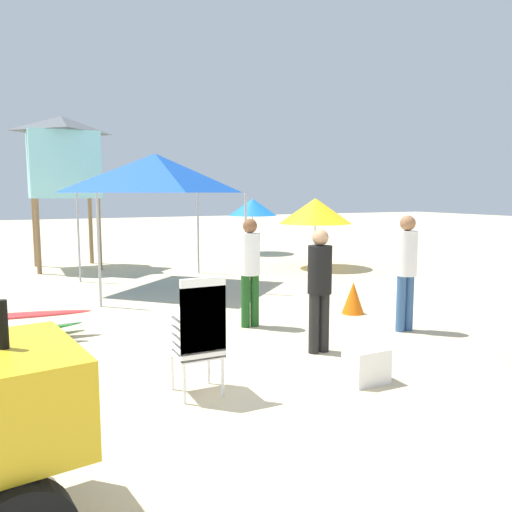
{
  "coord_description": "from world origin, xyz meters",
  "views": [
    {
      "loc": [
        -2.04,
        -4.67,
        2.14
      ],
      "look_at": [
        1.44,
        2.52,
        1.15
      ],
      "focal_mm": 35.97,
      "sensor_mm": 36.0,
      "label": 1
    }
  ],
  "objects_px": {
    "beach_umbrella_left": "(253,207)",
    "stacked_plastic_chairs": "(199,328)",
    "lifeguard_far_right": "(406,265)",
    "cooler_box": "(366,365)",
    "beach_umbrella_far": "(315,211)",
    "lifeguard_tower": "(63,157)",
    "lifeguard_near_right": "(250,265)",
    "popup_canopy": "(156,173)",
    "traffic_cone_near": "(353,298)",
    "lifeguard_near_center": "(320,282)"
  },
  "relations": [
    {
      "from": "stacked_plastic_chairs",
      "to": "lifeguard_near_right",
      "type": "distance_m",
      "value": 2.91
    },
    {
      "from": "stacked_plastic_chairs",
      "to": "beach_umbrella_far",
      "type": "xyz_separation_m",
      "value": [
        6.12,
        7.43,
        0.89
      ]
    },
    {
      "from": "beach_umbrella_left",
      "to": "traffic_cone_near",
      "type": "height_order",
      "value": "beach_umbrella_left"
    },
    {
      "from": "beach_umbrella_far",
      "to": "traffic_cone_near",
      "type": "relative_size",
      "value": 3.59
    },
    {
      "from": "beach_umbrella_left",
      "to": "traffic_cone_near",
      "type": "distance_m",
      "value": 9.42
    },
    {
      "from": "lifeguard_tower",
      "to": "lifeguard_near_right",
      "type": "bearing_deg",
      "value": -76.38
    },
    {
      "from": "lifeguard_near_center",
      "to": "lifeguard_far_right",
      "type": "bearing_deg",
      "value": 10.7
    },
    {
      "from": "stacked_plastic_chairs",
      "to": "cooler_box",
      "type": "xyz_separation_m",
      "value": [
        1.83,
        -0.44,
        -0.55
      ]
    },
    {
      "from": "traffic_cone_near",
      "to": "lifeguard_near_right",
      "type": "bearing_deg",
      "value": -179.6
    },
    {
      "from": "lifeguard_near_right",
      "to": "beach_umbrella_far",
      "type": "xyz_separation_m",
      "value": [
        4.43,
        5.08,
        0.63
      ]
    },
    {
      "from": "popup_canopy",
      "to": "beach_umbrella_far",
      "type": "xyz_separation_m",
      "value": [
        4.84,
        1.01,
        -0.94
      ]
    },
    {
      "from": "lifeguard_far_right",
      "to": "lifeguard_tower",
      "type": "xyz_separation_m",
      "value": [
        -4.02,
        9.36,
        2.08
      ]
    },
    {
      "from": "lifeguard_near_right",
      "to": "beach_umbrella_left",
      "type": "xyz_separation_m",
      "value": [
        4.35,
        9.05,
        0.64
      ]
    },
    {
      "from": "lifeguard_near_center",
      "to": "beach_umbrella_left",
      "type": "height_order",
      "value": "beach_umbrella_left"
    },
    {
      "from": "lifeguard_near_right",
      "to": "lifeguard_tower",
      "type": "bearing_deg",
      "value": 103.62
    },
    {
      "from": "lifeguard_far_right",
      "to": "cooler_box",
      "type": "xyz_separation_m",
      "value": [
        -1.91,
        -1.51,
        -0.84
      ]
    },
    {
      "from": "stacked_plastic_chairs",
      "to": "lifeguard_far_right",
      "type": "xyz_separation_m",
      "value": [
        3.75,
        1.08,
        0.3
      ]
    },
    {
      "from": "lifeguard_tower",
      "to": "beach_umbrella_far",
      "type": "distance_m",
      "value": 7.22
    },
    {
      "from": "popup_canopy",
      "to": "traffic_cone_near",
      "type": "distance_m",
      "value": 5.26
    },
    {
      "from": "lifeguard_near_right",
      "to": "lifeguard_far_right",
      "type": "height_order",
      "value": "lifeguard_far_right"
    },
    {
      "from": "lifeguard_near_center",
      "to": "stacked_plastic_chairs",
      "type": "bearing_deg",
      "value": -159.24
    },
    {
      "from": "popup_canopy",
      "to": "lifeguard_tower",
      "type": "xyz_separation_m",
      "value": [
        -1.55,
        4.02,
        0.55
      ]
    },
    {
      "from": "beach_umbrella_left",
      "to": "beach_umbrella_far",
      "type": "height_order",
      "value": "beach_umbrella_far"
    },
    {
      "from": "lifeguard_far_right",
      "to": "lifeguard_tower",
      "type": "distance_m",
      "value": 10.4
    },
    {
      "from": "lifeguard_near_right",
      "to": "traffic_cone_near",
      "type": "xyz_separation_m",
      "value": [
        2.03,
        0.01,
        -0.72
      ]
    },
    {
      "from": "lifeguard_near_center",
      "to": "lifeguard_near_right",
      "type": "xyz_separation_m",
      "value": [
        -0.26,
        1.62,
        0.05
      ]
    },
    {
      "from": "stacked_plastic_chairs",
      "to": "beach_umbrella_left",
      "type": "xyz_separation_m",
      "value": [
        6.04,
        11.4,
        0.89
      ]
    },
    {
      "from": "traffic_cone_near",
      "to": "lifeguard_far_right",
      "type": "bearing_deg",
      "value": -88.99
    },
    {
      "from": "lifeguard_far_right",
      "to": "beach_umbrella_far",
      "type": "height_order",
      "value": "beach_umbrella_far"
    },
    {
      "from": "lifeguard_near_right",
      "to": "popup_canopy",
      "type": "distance_m",
      "value": 4.38
    },
    {
      "from": "lifeguard_near_center",
      "to": "popup_canopy",
      "type": "bearing_deg",
      "value": 96.78
    },
    {
      "from": "lifeguard_far_right",
      "to": "beach_umbrella_left",
      "type": "bearing_deg",
      "value": 77.47
    },
    {
      "from": "lifeguard_far_right",
      "to": "beach_umbrella_far",
      "type": "xyz_separation_m",
      "value": [
        2.38,
        6.35,
        0.59
      ]
    },
    {
      "from": "lifeguard_near_center",
      "to": "cooler_box",
      "type": "xyz_separation_m",
      "value": [
        -0.12,
        -1.18,
        -0.76
      ]
    },
    {
      "from": "stacked_plastic_chairs",
      "to": "beach_umbrella_left",
      "type": "distance_m",
      "value": 12.93
    },
    {
      "from": "lifeguard_tower",
      "to": "beach_umbrella_far",
      "type": "xyz_separation_m",
      "value": [
        6.39,
        -3.01,
        -1.49
      ]
    },
    {
      "from": "popup_canopy",
      "to": "lifeguard_near_right",
      "type": "bearing_deg",
      "value": -84.21
    },
    {
      "from": "beach_umbrella_left",
      "to": "lifeguard_tower",
      "type": "bearing_deg",
      "value": -171.34
    },
    {
      "from": "lifeguard_far_right",
      "to": "popup_canopy",
      "type": "height_order",
      "value": "popup_canopy"
    },
    {
      "from": "stacked_plastic_chairs",
      "to": "beach_umbrella_left",
      "type": "relative_size",
      "value": 0.67
    },
    {
      "from": "stacked_plastic_chairs",
      "to": "lifeguard_tower",
      "type": "relative_size",
      "value": 0.3
    },
    {
      "from": "stacked_plastic_chairs",
      "to": "lifeguard_tower",
      "type": "xyz_separation_m",
      "value": [
        -0.27,
        10.44,
        2.38
      ]
    },
    {
      "from": "stacked_plastic_chairs",
      "to": "lifeguard_near_right",
      "type": "relative_size",
      "value": 0.74
    },
    {
      "from": "beach_umbrella_left",
      "to": "stacked_plastic_chairs",
      "type": "bearing_deg",
      "value": -117.91
    },
    {
      "from": "beach_umbrella_far",
      "to": "lifeguard_tower",
      "type": "bearing_deg",
      "value": 154.78
    },
    {
      "from": "stacked_plastic_chairs",
      "to": "popup_canopy",
      "type": "distance_m",
      "value": 6.8
    },
    {
      "from": "stacked_plastic_chairs",
      "to": "lifeguard_tower",
      "type": "bearing_deg",
      "value": 91.49
    },
    {
      "from": "lifeguard_near_right",
      "to": "stacked_plastic_chairs",
      "type": "bearing_deg",
      "value": -125.64
    },
    {
      "from": "lifeguard_far_right",
      "to": "lifeguard_tower",
      "type": "bearing_deg",
      "value": 113.22
    },
    {
      "from": "lifeguard_near_center",
      "to": "beach_umbrella_far",
      "type": "height_order",
      "value": "beach_umbrella_far"
    }
  ]
}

